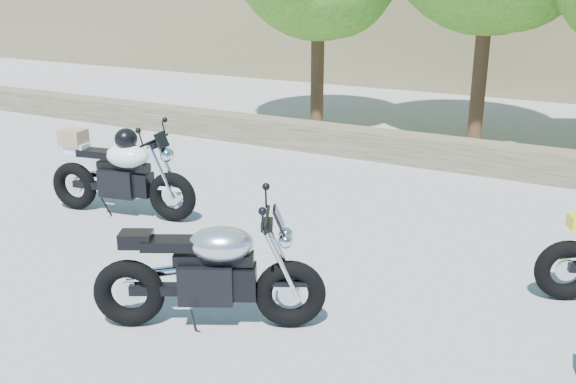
% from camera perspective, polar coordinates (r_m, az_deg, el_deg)
% --- Properties ---
extents(ground, '(90.00, 90.00, 0.00)m').
position_cam_1_polar(ground, '(6.93, -5.49, -7.93)').
color(ground, gray).
rests_on(ground, ground).
extents(stone_wall, '(22.00, 0.55, 0.50)m').
position_cam_1_polar(stone_wall, '(11.54, 9.98, 3.92)').
color(stone_wall, '#4D4533').
rests_on(stone_wall, ground).
extents(silver_bike, '(1.96, 1.15, 1.07)m').
position_cam_1_polar(silver_bike, '(5.90, -6.91, -7.26)').
color(silver_bike, black).
rests_on(silver_bike, ground).
extents(white_bike, '(2.19, 0.74, 1.22)m').
position_cam_1_polar(white_bike, '(8.91, -14.71, 1.66)').
color(white_bike, black).
rests_on(white_bike, ground).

